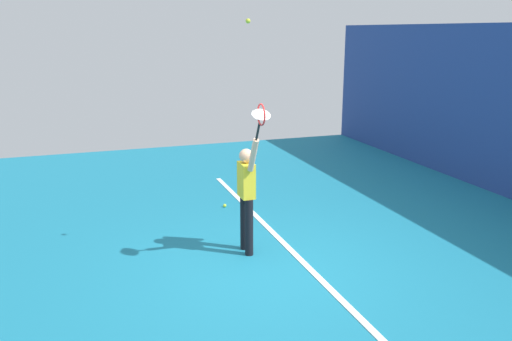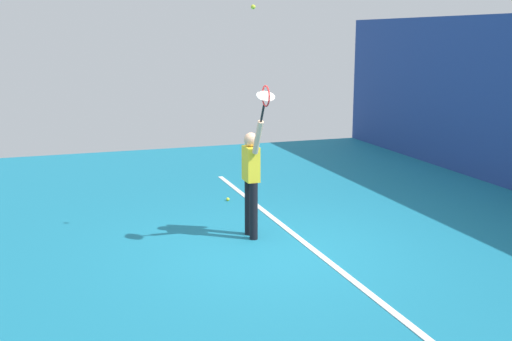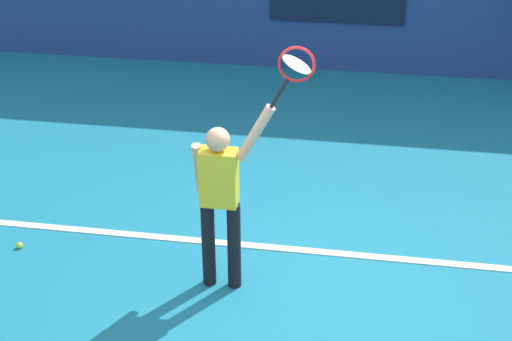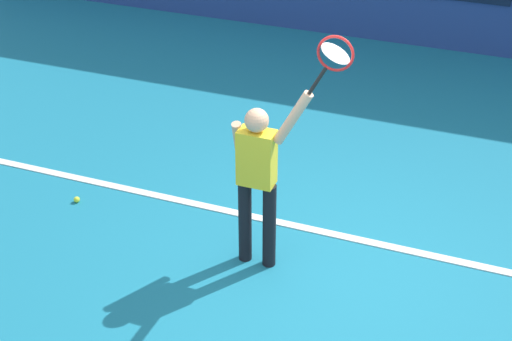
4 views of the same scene
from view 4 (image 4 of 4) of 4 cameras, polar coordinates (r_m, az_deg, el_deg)
The scene contains 5 objects.
ground_plane at distance 7.46m, azimuth 5.42°, elevation -7.51°, with size 18.00×18.00×0.00m, color teal.
court_baseline at distance 7.90m, azimuth 6.58°, elevation -4.97°, with size 10.00×0.10×0.01m, color white.
tennis_player at distance 6.96m, azimuth 0.13°, elevation -0.33°, with size 0.76×0.31×1.94m.
tennis_racket at distance 6.18m, azimuth 5.88°, elevation 8.56°, with size 0.44×0.27×0.61m.
spare_ball at distance 8.59m, azimuth -13.41°, elevation -2.15°, with size 0.07×0.07×0.07m, color #CCE033.
Camera 4 is at (1.37, -5.62, 4.71)m, focal length 52.85 mm.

